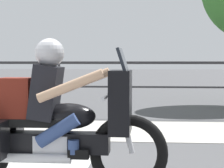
% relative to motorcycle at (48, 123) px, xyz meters
% --- Properties ---
extents(sidewalk_band, '(44.00, 2.40, 0.01)m').
position_rel_motorcycle_xyz_m(sidewalk_band, '(-1.08, 3.84, -0.68)').
color(sidewalk_band, '#B7B2A8').
rests_on(sidewalk_band, ground).
extents(fence_railing, '(36.00, 0.05, 1.28)m').
position_rel_motorcycle_xyz_m(fence_railing, '(-1.08, 5.62, 0.33)').
color(fence_railing, '#232326').
rests_on(fence_railing, ground).
extents(motorcycle, '(2.36, 0.76, 1.52)m').
position_rel_motorcycle_xyz_m(motorcycle, '(0.00, 0.00, 0.00)').
color(motorcycle, black).
rests_on(motorcycle, ground).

